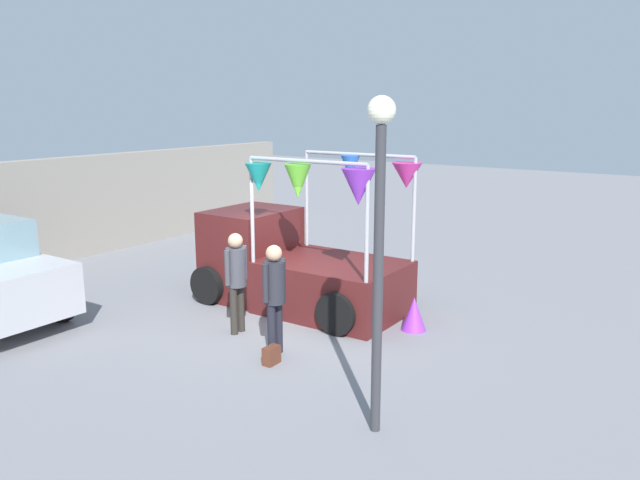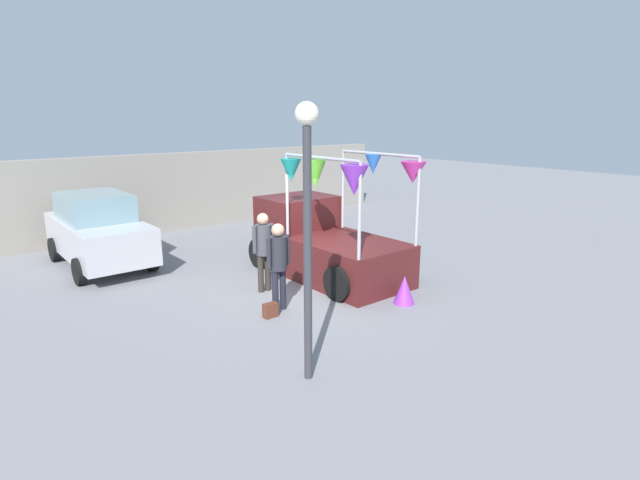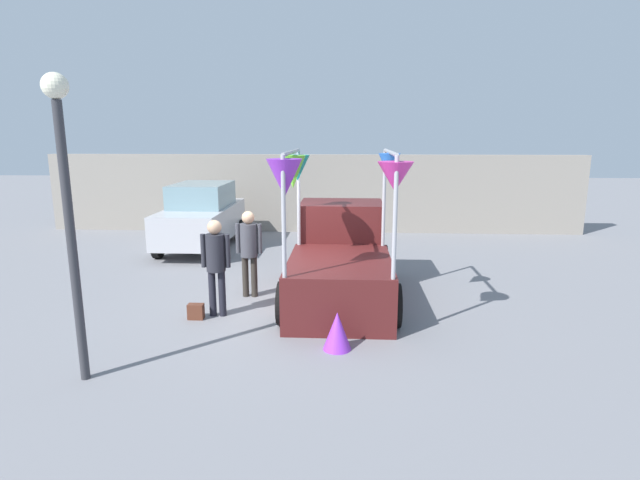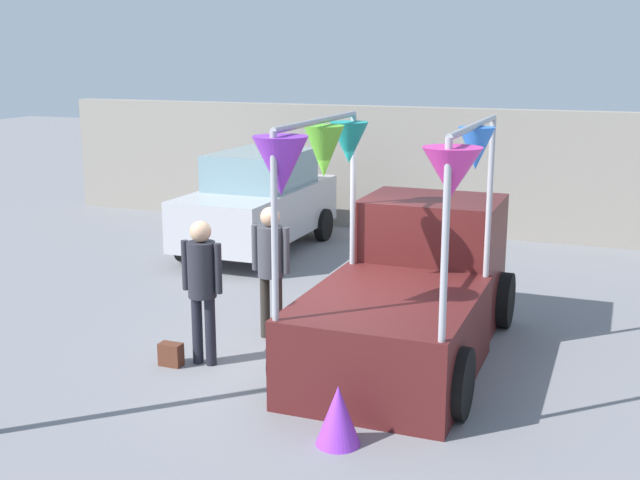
% 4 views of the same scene
% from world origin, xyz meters
% --- Properties ---
extents(ground_plane, '(60.00, 60.00, 0.00)m').
position_xyz_m(ground_plane, '(0.00, 0.00, 0.00)').
color(ground_plane, slate).
extents(vendor_truck, '(2.44, 4.18, 2.98)m').
position_xyz_m(vendor_truck, '(1.05, 0.70, 0.87)').
color(vendor_truck, '#4C1919').
rests_on(vendor_truck, ground).
extents(person_customer, '(0.53, 0.34, 1.78)m').
position_xyz_m(person_customer, '(-1.15, -0.66, 1.08)').
color(person_customer, black).
rests_on(person_customer, ground).
extents(person_vendor, '(0.53, 0.34, 1.77)m').
position_xyz_m(person_vendor, '(-0.77, 0.47, 1.07)').
color(person_vendor, '#2D2823').
rests_on(person_vendor, ground).
extents(handbag, '(0.28, 0.16, 0.28)m').
position_xyz_m(handbag, '(-1.50, -0.86, 0.14)').
color(handbag, '#592D1E').
rests_on(handbag, ground).
extents(street_lamp, '(0.32, 0.32, 3.99)m').
position_xyz_m(street_lamp, '(-2.34, -3.14, 2.60)').
color(street_lamp, '#333338').
rests_on(street_lamp, ground).
extents(brick_boundary_wall, '(18.00, 0.36, 2.60)m').
position_xyz_m(brick_boundary_wall, '(0.00, 7.58, 1.30)').
color(brick_boundary_wall, gray).
rests_on(brick_boundary_wall, ground).
extents(folded_kite_bundle_violet, '(0.59, 0.59, 0.60)m').
position_xyz_m(folded_kite_bundle_violet, '(1.06, -2.01, 0.30)').
color(folded_kite_bundle_violet, purple).
rests_on(folded_kite_bundle_violet, ground).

